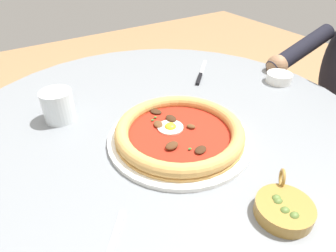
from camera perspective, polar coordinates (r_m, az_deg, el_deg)
The scene contains 6 objects.
dining_table at distance 0.82m, azimuth -1.06°, elevation -7.35°, with size 1.05×1.05×0.73m.
pizza_on_plate at distance 0.68m, azimuth 2.04°, elevation -1.45°, with size 0.33×0.33×0.04m.
water_glass at distance 0.79m, azimuth -20.22°, elevation 3.33°, with size 0.08×0.08×0.08m.
steak_knife at distance 0.99m, azimuth 6.21°, elevation 9.64°, with size 0.15×0.14×0.01m.
ramekin_capers at distance 1.00m, azimuth 20.60°, elevation 8.66°, with size 0.08×0.08×0.03m.
olive_pan at distance 0.56m, azimuth 21.29°, elevation -14.54°, with size 0.10×0.11×0.05m.
Camera 1 is at (0.32, 0.52, 1.15)m, focal length 31.84 mm.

